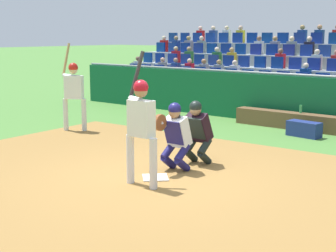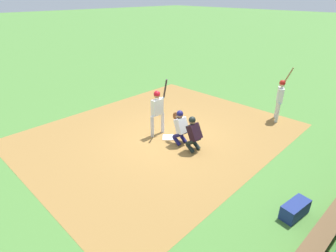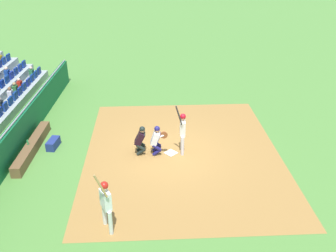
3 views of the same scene
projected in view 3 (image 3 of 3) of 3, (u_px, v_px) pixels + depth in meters
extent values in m
plane|color=#4F8539|center=(171.00, 153.00, 15.53)|extent=(160.00, 160.00, 0.00)
cube|color=olive|center=(183.00, 153.00, 15.53)|extent=(10.28, 8.53, 0.01)
cube|color=white|center=(171.00, 153.00, 15.52)|extent=(0.62, 0.62, 0.02)
cylinder|color=silver|center=(182.00, 140.00, 15.67)|extent=(0.13, 0.13, 0.85)
cylinder|color=silver|center=(183.00, 146.00, 15.21)|extent=(0.13, 0.13, 0.85)
cube|color=silver|center=(183.00, 128.00, 15.11)|extent=(0.45, 0.23, 0.60)
sphere|color=#A7784E|center=(183.00, 118.00, 14.90)|extent=(0.22, 0.22, 0.22)
sphere|color=#B3111E|center=(183.00, 117.00, 14.87)|extent=(0.25, 0.25, 0.25)
cylinder|color=silver|center=(182.00, 122.00, 14.93)|extent=(0.48, 0.15, 0.14)
cylinder|color=silver|center=(182.00, 124.00, 14.77)|extent=(0.18, 0.15, 0.13)
cylinder|color=black|center=(179.00, 115.00, 14.57)|extent=(0.15, 0.32, 0.78)
sphere|color=black|center=(182.00, 124.00, 14.71)|extent=(0.06, 0.06, 0.06)
cylinder|color=navy|center=(157.00, 148.00, 15.58)|extent=(0.15, 0.39, 0.34)
cylinder|color=navy|center=(157.00, 144.00, 15.48)|extent=(0.15, 0.38, 0.33)
cylinder|color=navy|center=(157.00, 152.00, 15.30)|extent=(0.15, 0.39, 0.34)
cylinder|color=navy|center=(157.00, 148.00, 15.20)|extent=(0.15, 0.38, 0.33)
cube|color=white|center=(155.00, 138.00, 15.17)|extent=(0.43, 0.41, 0.60)
cube|color=navy|center=(158.00, 138.00, 15.17)|extent=(0.38, 0.20, 0.45)
sphere|color=#AF7A4E|center=(157.00, 130.00, 15.00)|extent=(0.22, 0.22, 0.22)
cube|color=black|center=(157.00, 130.00, 15.00)|extent=(0.20, 0.10, 0.20)
sphere|color=navy|center=(157.00, 129.00, 14.98)|extent=(0.24, 0.24, 0.24)
cylinder|color=brown|center=(164.00, 135.00, 14.98)|extent=(0.08, 0.30, 0.30)
cylinder|color=white|center=(160.00, 137.00, 14.98)|extent=(0.16, 0.40, 0.22)
cylinder|color=black|center=(141.00, 148.00, 15.60)|extent=(0.16, 0.39, 0.34)
cylinder|color=black|center=(141.00, 144.00, 15.50)|extent=(0.16, 0.39, 0.33)
cylinder|color=black|center=(141.00, 152.00, 15.32)|extent=(0.16, 0.39, 0.34)
cylinder|color=black|center=(141.00, 147.00, 15.22)|extent=(0.16, 0.39, 0.33)
cube|color=black|center=(140.00, 138.00, 15.19)|extent=(0.44, 0.47, 0.60)
cube|color=black|center=(142.00, 138.00, 15.20)|extent=(0.39, 0.26, 0.44)
sphere|color=#A57752|center=(142.00, 130.00, 15.04)|extent=(0.22, 0.22, 0.22)
cube|color=black|center=(142.00, 130.00, 15.04)|extent=(0.20, 0.13, 0.20)
sphere|color=black|center=(142.00, 129.00, 15.01)|extent=(0.24, 0.24, 0.24)
cube|color=#0F5A33|center=(16.00, 139.00, 15.18)|extent=(17.32, 0.24, 1.37)
cylinder|color=gray|center=(12.00, 124.00, 14.85)|extent=(17.32, 0.07, 0.07)
cube|color=brown|center=(32.00, 147.00, 15.56)|extent=(3.99, 0.40, 0.44)
cylinder|color=#379E54|center=(28.00, 142.00, 15.25)|extent=(0.07, 0.07, 0.21)
cube|color=navy|center=(53.00, 144.00, 15.87)|extent=(0.86, 0.45, 0.38)
cylinder|color=silver|center=(104.00, 213.00, 11.51)|extent=(0.18, 0.18, 0.85)
cylinder|color=silver|center=(111.00, 223.00, 11.12)|extent=(0.18, 0.18, 0.85)
cube|color=white|center=(106.00, 199.00, 10.98)|extent=(0.52, 0.43, 0.60)
sphere|color=#CFB082|center=(104.00, 187.00, 10.77)|extent=(0.22, 0.22, 0.22)
sphere|color=red|center=(104.00, 185.00, 10.75)|extent=(0.25, 0.25, 0.25)
cylinder|color=white|center=(105.00, 193.00, 10.80)|extent=(0.49, 0.28, 0.14)
cylinder|color=white|center=(107.00, 196.00, 10.65)|extent=(0.16, 0.10, 0.13)
cylinder|color=tan|center=(101.00, 186.00, 10.37)|extent=(0.15, 0.36, 0.83)
sphere|color=black|center=(107.00, 197.00, 10.59)|extent=(0.06, 0.06, 0.06)
cube|color=navy|center=(39.00, 71.00, 23.14)|extent=(0.44, 0.10, 0.42)
cube|color=navy|center=(36.00, 74.00, 22.53)|extent=(0.44, 0.10, 0.42)
cube|color=#2A6E3F|center=(32.00, 74.00, 22.50)|extent=(0.32, 0.22, 0.52)
sphere|color=beige|center=(31.00, 68.00, 22.34)|extent=(0.19, 0.19, 0.19)
cube|color=navy|center=(32.00, 78.00, 21.91)|extent=(0.44, 0.10, 0.42)
cube|color=navy|center=(28.00, 82.00, 21.30)|extent=(0.44, 0.10, 0.42)
cube|color=navy|center=(24.00, 86.00, 20.69)|extent=(0.44, 0.10, 0.42)
cube|color=red|center=(20.00, 86.00, 20.67)|extent=(0.32, 0.22, 0.52)
sphere|color=beige|center=(19.00, 80.00, 20.50)|extent=(0.19, 0.19, 0.19)
cube|color=navy|center=(20.00, 91.00, 20.08)|extent=(0.44, 0.10, 0.42)
cube|color=#337037|center=(15.00, 90.00, 20.06)|extent=(0.32, 0.22, 0.52)
sphere|color=#A0814F|center=(14.00, 84.00, 19.89)|extent=(0.19, 0.19, 0.19)
cube|color=navy|center=(15.00, 96.00, 19.47)|extent=(0.44, 0.10, 0.42)
cube|color=silver|center=(11.00, 95.00, 19.44)|extent=(0.32, 0.22, 0.52)
sphere|color=brown|center=(9.00, 89.00, 19.28)|extent=(0.19, 0.19, 0.19)
cube|color=navy|center=(10.00, 101.00, 18.86)|extent=(0.44, 0.10, 0.42)
cube|color=navy|center=(5.00, 106.00, 18.25)|extent=(0.44, 0.10, 0.42)
cube|color=#282E2A|center=(0.00, 106.00, 18.22)|extent=(0.32, 0.22, 0.52)
cube|color=navy|center=(0.00, 112.00, 17.64)|extent=(0.44, 0.10, 0.42)
cube|color=navy|center=(24.00, 64.00, 22.94)|extent=(0.44, 0.10, 0.42)
cube|color=navy|center=(20.00, 68.00, 22.32)|extent=(0.44, 0.10, 0.42)
cube|color=navy|center=(16.00, 71.00, 21.71)|extent=(0.44, 0.10, 0.42)
cube|color=navy|center=(12.00, 75.00, 21.10)|extent=(0.44, 0.10, 0.42)
cube|color=#193E93|center=(7.00, 74.00, 21.08)|extent=(0.32, 0.22, 0.52)
sphere|color=beige|center=(6.00, 68.00, 20.91)|extent=(0.19, 0.19, 0.19)
cube|color=navy|center=(7.00, 79.00, 20.49)|extent=(0.44, 0.10, 0.42)
cube|color=navy|center=(2.00, 84.00, 19.88)|extent=(0.44, 0.10, 0.42)
cube|color=navy|center=(8.00, 57.00, 22.73)|extent=(0.44, 0.10, 0.42)
cube|color=navy|center=(4.00, 61.00, 22.12)|extent=(0.44, 0.10, 0.42)
cube|color=gold|center=(0.00, 60.00, 22.10)|extent=(0.32, 0.22, 0.52)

